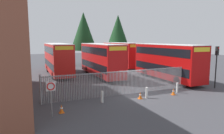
% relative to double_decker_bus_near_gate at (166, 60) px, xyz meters
% --- Properties ---
extents(ground_plane, '(100.00, 100.00, 0.00)m').
position_rel_double_decker_bus_near_gate_xyz_m(ground_plane, '(-7.39, 3.93, -2.42)').
color(ground_plane, '#3D3D42').
extents(palisade_fence, '(14.68, 0.14, 2.35)m').
position_rel_double_decker_bus_near_gate_xyz_m(palisade_fence, '(-7.88, -4.07, -1.24)').
color(palisade_fence, gray).
rests_on(palisade_fence, ground).
extents(double_decker_bus_near_gate, '(2.54, 10.81, 4.42)m').
position_rel_double_decker_bus_near_gate_xyz_m(double_decker_bus_near_gate, '(0.00, 0.00, 0.00)').
color(double_decker_bus_near_gate, '#B70C0C').
rests_on(double_decker_bus_near_gate, ground).
extents(double_decker_bus_behind_fence_left, '(2.54, 10.81, 4.42)m').
position_rel_double_decker_bus_near_gate_xyz_m(double_decker_bus_behind_fence_left, '(-11.79, 9.18, 0.00)').
color(double_decker_bus_behind_fence_left, red).
rests_on(double_decker_bus_behind_fence_left, ground).
extents(double_decker_bus_behind_fence_right, '(2.54, 10.81, 4.42)m').
position_rel_double_decker_bus_near_gate_xyz_m(double_decker_bus_behind_fence_right, '(-0.01, 12.85, 0.00)').
color(double_decker_bus_behind_fence_right, red).
rests_on(double_decker_bus_behind_fence_right, ground).
extents(double_decker_bus_far_back, '(2.54, 10.81, 4.42)m').
position_rel_double_decker_bus_near_gate_xyz_m(double_decker_bus_far_back, '(-6.60, 5.45, 0.00)').
color(double_decker_bus_far_back, red).
rests_on(double_decker_bus_far_back, ground).
extents(bollard_near_left, '(0.20, 0.20, 0.95)m').
position_rel_double_decker_bus_near_gate_xyz_m(bollard_near_left, '(-10.64, -5.57, -1.95)').
color(bollard_near_left, silver).
rests_on(bollard_near_left, ground).
extents(bollard_center_front, '(0.20, 0.20, 0.95)m').
position_rel_double_decker_bus_near_gate_xyz_m(bollard_center_front, '(-6.70, -5.92, -1.95)').
color(bollard_center_front, silver).
rests_on(bollard_center_front, ground).
extents(bollard_near_right, '(0.20, 0.20, 0.95)m').
position_rel_double_decker_bus_near_gate_xyz_m(bollard_near_right, '(-3.06, -5.54, -1.95)').
color(bollard_near_right, silver).
rests_on(bollard_near_right, ground).
extents(traffic_cone_by_gate, '(0.34, 0.34, 0.59)m').
position_rel_double_decker_bus_near_gate_xyz_m(traffic_cone_by_gate, '(-7.31, -5.87, -2.13)').
color(traffic_cone_by_gate, orange).
rests_on(traffic_cone_by_gate, ground).
extents(traffic_cone_mid_forecourt, '(0.34, 0.34, 0.59)m').
position_rel_double_decker_bus_near_gate_xyz_m(traffic_cone_mid_forecourt, '(-14.01, -6.58, -2.13)').
color(traffic_cone_mid_forecourt, orange).
rests_on(traffic_cone_mid_forecourt, ground).
extents(traffic_cone_near_kerb, '(0.34, 0.34, 0.59)m').
position_rel_double_decker_bus_near_gate_xyz_m(traffic_cone_near_kerb, '(-3.89, -6.01, -2.13)').
color(traffic_cone_near_kerb, orange).
rests_on(traffic_cone_near_kerb, ground).
extents(speed_limit_sign_post, '(0.60, 0.14, 2.40)m').
position_rel_double_decker_bus_near_gate_xyz_m(speed_limit_sign_post, '(-14.72, -7.14, -0.65)').
color(speed_limit_sign_post, slate).
rests_on(speed_limit_sign_post, ground).
extents(traffic_light_kerbside, '(0.28, 0.33, 4.30)m').
position_rel_double_decker_bus_near_gate_xyz_m(traffic_light_kerbside, '(1.83, -5.63, 0.56)').
color(traffic_light_kerbside, black).
rests_on(traffic_light_kerbside, ground).
extents(tree_tall_back, '(5.07, 5.07, 10.15)m').
position_rel_double_decker_bus_near_gate_xyz_m(tree_tall_back, '(-5.39, 18.20, 4.10)').
color(tree_tall_back, '#4C3823').
rests_on(tree_tall_back, ground).
extents(tree_short_side, '(5.20, 5.20, 10.05)m').
position_rel_double_decker_bus_near_gate_xyz_m(tree_short_side, '(2.15, 18.69, 3.91)').
color(tree_short_side, '#4C3823').
rests_on(tree_short_side, ground).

